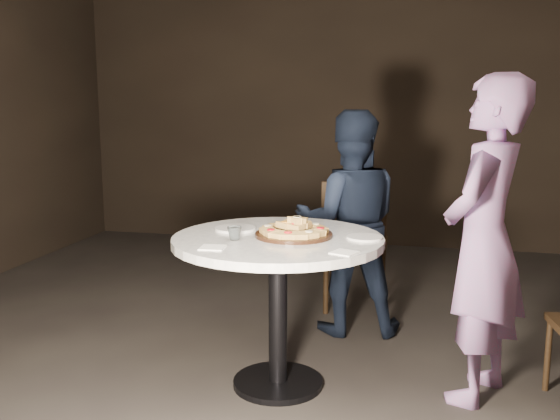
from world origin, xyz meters
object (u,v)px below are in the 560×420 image
object	(u,v)px
serving_board	(294,235)
chair_far	(355,237)
diner_navy	(349,223)
water_glass	(235,233)
focaccia_pile	(294,228)
diner_teal	(484,241)
table	(278,265)

from	to	relation	value
serving_board	chair_far	size ratio (longest dim) A/B	0.42
diner_navy	water_glass	bearing A→B (deg)	55.72
water_glass	diner_navy	bearing A→B (deg)	66.33
focaccia_pile	chair_far	bearing A→B (deg)	81.84
diner_teal	focaccia_pile	bearing A→B (deg)	-60.77
table	water_glass	distance (m)	0.30
table	diner_navy	world-z (taller)	diner_navy
table	focaccia_pile	world-z (taller)	focaccia_pile
table	diner_teal	distance (m)	1.05
diner_teal	table	bearing A→B (deg)	-60.17
table	focaccia_pile	size ratio (longest dim) A/B	3.30
water_glass	chair_far	world-z (taller)	chair_far
focaccia_pile	water_glass	size ratio (longest dim) A/B	4.81
serving_board	focaccia_pile	world-z (taller)	focaccia_pile
water_glass	diner_teal	distance (m)	1.25
serving_board	focaccia_pile	xyz separation A→B (m)	(0.00, -0.00, 0.04)
table	diner_teal	bearing A→B (deg)	6.69
table	water_glass	bearing A→B (deg)	-145.62
table	chair_far	distance (m)	1.33
water_glass	diner_teal	bearing A→B (deg)	11.68
diner_navy	diner_teal	size ratio (longest dim) A/B	0.89
serving_board	diner_navy	distance (m)	0.91
serving_board	diner_teal	distance (m)	0.95
focaccia_pile	diner_teal	xyz separation A→B (m)	(0.95, 0.10, -0.04)
diner_navy	diner_teal	distance (m)	1.10
serving_board	table	bearing A→B (deg)	-165.69
chair_far	water_glass	bearing A→B (deg)	70.73
chair_far	diner_navy	world-z (taller)	diner_navy
chair_far	serving_board	bearing A→B (deg)	80.24
serving_board	chair_far	xyz separation A→B (m)	(0.19, 1.27, -0.28)
focaccia_pile	water_glass	world-z (taller)	focaccia_pile
table	water_glass	xyz separation A→B (m)	(-0.19, -0.13, 0.19)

